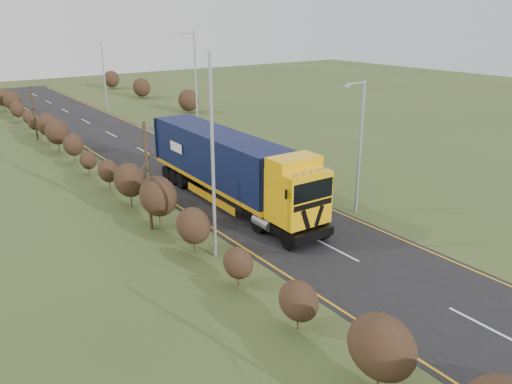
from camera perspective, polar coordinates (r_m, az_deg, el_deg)
The scene contains 14 objects.
ground at distance 28.47m, azimuth 3.61°, elevation -3.80°, with size 160.00×160.00×0.00m, color #3D4D21.
road at distance 36.24m, azimuth -6.38°, elevation 1.35°, with size 8.00×120.00×0.02m, color black.
layby at distance 47.70m, azimuth -5.51°, elevation 5.84°, with size 6.00×18.00×0.02m, color #312F2B.
lane_markings at distance 35.98m, azimuth -6.14°, elevation 1.25°, with size 7.52×116.00×0.01m.
hedgerow at distance 31.53m, azimuth -14.10°, elevation 1.13°, with size 2.24×102.04×6.05m.
lorry at distance 30.81m, azimuth -3.06°, elevation 3.08°, with size 3.13×16.13×4.48m.
car_red_hatchback at distance 48.38m, azimuth -5.52°, elevation 6.89°, with size 1.70×4.22×1.44m, color #9C2207.
car_blue_sedan at distance 49.36m, azimuth -7.05°, elevation 7.09°, with size 1.53×4.39×1.44m, color #090C33.
streetlight_near at distance 29.46m, azimuth 11.72°, elevation 5.49°, with size 1.69×0.18×7.88m.
streetlight_mid at distance 44.37m, azimuth -7.03°, elevation 12.06°, with size 2.13×0.20×10.05m.
streetlight_far at distance 65.76m, azimuth -17.06°, elevation 12.81°, with size 1.74×0.18×8.14m.
left_pole at distance 23.25m, azimuth -4.96°, elevation 3.59°, with size 0.16×0.16×9.81m, color #9DA0A2.
speed_sign at distance 43.49m, azimuth -6.01°, elevation 6.48°, with size 0.60×0.10×2.16m.
warning_board at distance 49.05m, azimuth -7.70°, elevation 7.32°, with size 0.64×0.11×1.69m.
Camera 1 is at (-16.61, -20.17, 11.29)m, focal length 35.00 mm.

